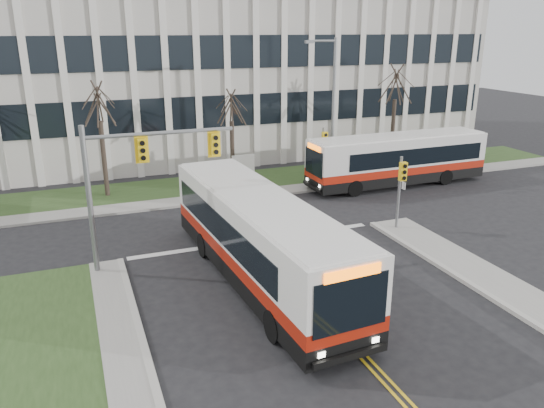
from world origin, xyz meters
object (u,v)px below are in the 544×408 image
Objects in this scene: bus_cross at (397,161)px; directory_sign at (243,168)px; streetlight at (331,103)px; bus_main at (260,241)px.

directory_sign is at bearing -111.51° from bus_cross.
streetlight reaches higher than bus_main.
directory_sign is at bearing 71.00° from bus_main.
streetlight reaches higher than directory_sign.
streetlight is 6.96m from directory_sign.
streetlight is 5.67m from bus_cross.
bus_cross reaches higher than directory_sign.
streetlight is at bearing 49.17° from bus_main.
bus_cross is at bearing -20.58° from directory_sign.
bus_main reaches higher than bus_cross.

